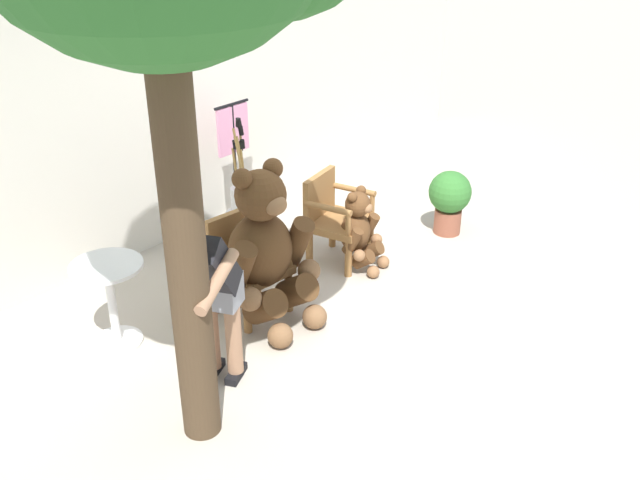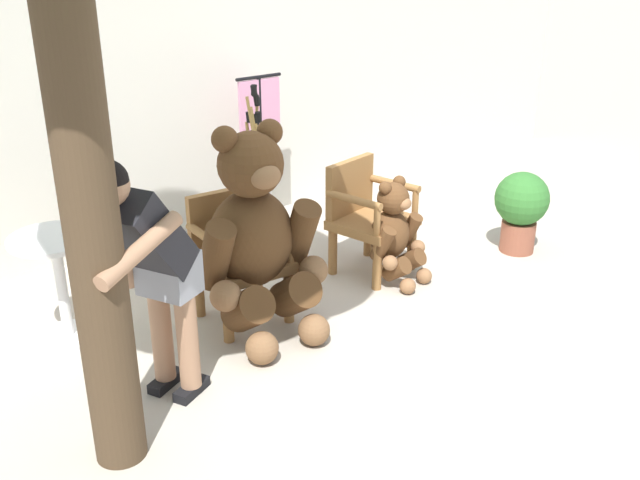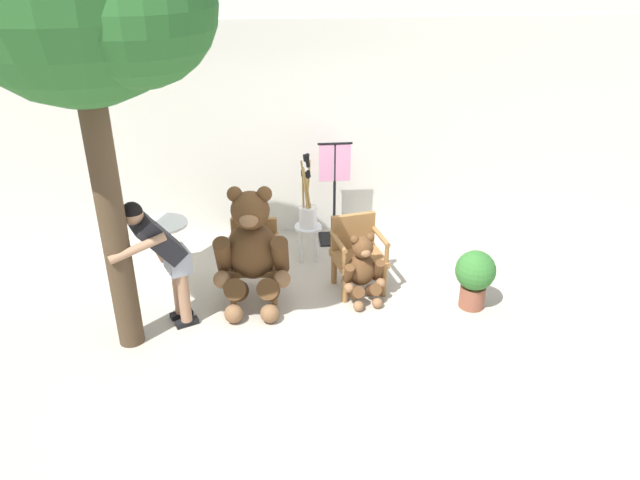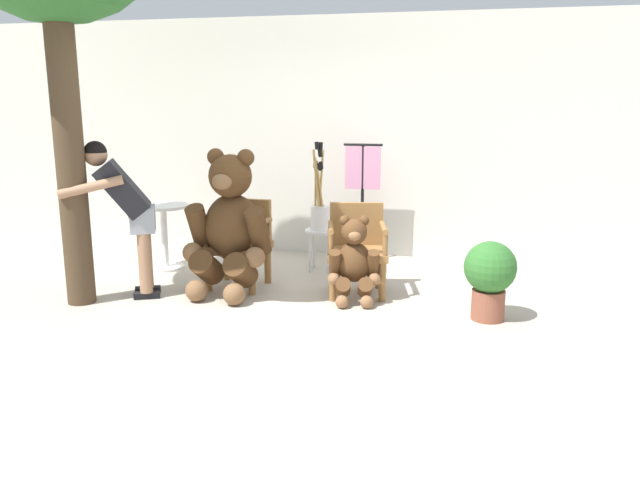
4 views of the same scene
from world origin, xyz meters
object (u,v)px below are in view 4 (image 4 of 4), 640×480
at_px(round_side_table, 164,229).
at_px(potted_plant, 490,275).
at_px(clothing_display_stand, 362,200).
at_px(teddy_bear_large, 230,224).
at_px(brush_bucket, 320,210).
at_px(wooden_chair_left, 240,241).
at_px(white_stool, 321,239).
at_px(wooden_chair_right, 357,246).
at_px(teddy_bear_small, 354,260).
at_px(person_visitor, 126,205).

bearing_deg(round_side_table, potted_plant, -15.82).
bearing_deg(clothing_display_stand, teddy_bear_large, -125.77).
distance_m(brush_bucket, potted_plant, 2.16).
bearing_deg(wooden_chair_left, round_side_table, 157.12).
relative_size(white_stool, round_side_table, 0.64).
xyz_separation_m(wooden_chair_right, round_side_table, (-2.22, 0.44, -0.01)).
distance_m(wooden_chair_left, wooden_chair_right, 1.18).
relative_size(wooden_chair_right, white_stool, 1.87).
distance_m(wooden_chair_right, round_side_table, 2.26).
bearing_deg(round_side_table, teddy_bear_small, -17.91).
distance_m(teddy_bear_small, white_stool, 1.14).
bearing_deg(white_stool, wooden_chair_right, -54.86).
height_order(wooden_chair_left, teddy_bear_large, teddy_bear_large).
bearing_deg(white_stool, teddy_bear_small, -62.26).
height_order(person_visitor, white_stool, person_visitor).
bearing_deg(teddy_bear_small, potted_plant, -11.81).
bearing_deg(teddy_bear_small, white_stool, 117.74).
bearing_deg(teddy_bear_large, potted_plant, -6.61).
height_order(teddy_bear_large, person_visitor, person_visitor).
bearing_deg(round_side_table, wooden_chair_right, -11.22).
height_order(teddy_bear_large, potted_plant, teddy_bear_large).
height_order(wooden_chair_right, clothing_display_stand, clothing_display_stand).
relative_size(wooden_chair_right, round_side_table, 1.19).
relative_size(person_visitor, round_side_table, 2.05).
height_order(person_visitor, clothing_display_stand, person_visitor).
distance_m(teddy_bear_small, clothing_display_stand, 1.54).
distance_m(wooden_chair_right, person_visitor, 2.20).
distance_m(person_visitor, clothing_display_stand, 2.66).
bearing_deg(clothing_display_stand, white_stool, -127.75).
bearing_deg(round_side_table, teddy_bear_large, -34.04).
relative_size(person_visitor, white_stool, 3.21).
bearing_deg(teddy_bear_large, round_side_table, 145.96).
height_order(wooden_chair_right, brush_bucket, brush_bucket).
bearing_deg(teddy_bear_small, wooden_chair_left, 166.65).
bearing_deg(round_side_table, clothing_display_stand, 20.42).
xyz_separation_m(teddy_bear_small, potted_plant, (1.20, -0.25, 0.00)).
bearing_deg(potted_plant, person_visitor, -179.05).
relative_size(teddy_bear_large, brush_bucket, 1.46).
distance_m(wooden_chair_left, potted_plant, 2.46).
height_order(white_stool, clothing_display_stand, clothing_display_stand).
bearing_deg(teddy_bear_large, clothing_display_stand, 54.23).
bearing_deg(white_stool, brush_bucket, -122.33).
bearing_deg(brush_bucket, wooden_chair_left, -132.78).
relative_size(white_stool, clothing_display_stand, 0.34).
height_order(wooden_chair_left, wooden_chair_right, same).
height_order(brush_bucket, round_side_table, brush_bucket).
height_order(wooden_chair_right, potted_plant, wooden_chair_right).
bearing_deg(potted_plant, clothing_display_stand, 127.54).
relative_size(brush_bucket, potted_plant, 1.40).
xyz_separation_m(teddy_bear_large, potted_plant, (2.41, -0.28, -0.28)).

